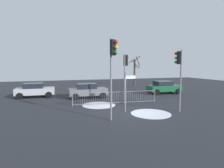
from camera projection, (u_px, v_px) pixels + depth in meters
The scene contains 12 objects.
ground_plane at pixel (129, 112), 13.18m from camera, with size 60.00×60.00×0.00m, color #26282D.
traffic_light_rear_left at pixel (179, 67), 13.07m from camera, with size 0.41×0.52×4.39m.
traffic_light_mid_left at pixel (113, 61), 10.81m from camera, with size 0.42×0.51×4.89m.
traffic_light_rear_right at pixel (126, 67), 15.66m from camera, with size 0.50×0.44×4.27m.
direction_sign_post at pixel (126, 90), 13.10m from camera, with size 0.79×0.09×2.84m.
pedestrian_guard_railing at pixel (116, 98), 15.89m from camera, with size 7.33×0.54×1.07m.
car_silver_far at pixel (35, 90), 19.28m from camera, with size 3.85×2.02×1.47m.
car_green_near at pixel (164, 87), 21.81m from camera, with size 3.89×2.10×1.47m.
car_grey_trailing at pixel (88, 90), 18.88m from camera, with size 3.84×1.99×1.47m.
bare_tree_left at pixel (135, 70), 30.93m from camera, with size 2.00×2.11×4.87m.
snow_patch_kerb at pixel (151, 114), 12.78m from camera, with size 2.73×2.73×0.01m, color silver.
snow_patch_island at pixel (99, 105), 15.50m from camera, with size 2.75×2.75×0.01m, color white.
Camera 1 is at (-5.08, -11.93, 3.33)m, focal length 29.84 mm.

